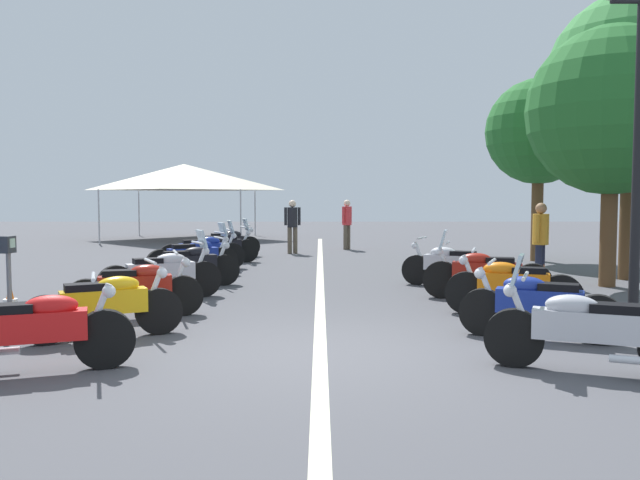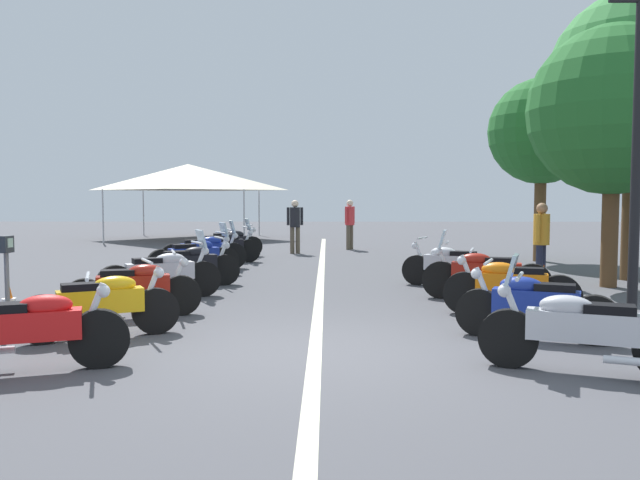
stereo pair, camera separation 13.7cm
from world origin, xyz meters
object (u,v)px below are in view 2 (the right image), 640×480
motorcycle_left_row_2 (135,288)px  motorcycle_left_row_8 (230,242)px  motorcycle_right_row_1 (534,305)px  roadside_tree_2 (542,132)px  motorcycle_left_row_3 (162,273)px  motorcycle_left_row_0 (29,330)px  motorcycle_right_row_3 (484,273)px  motorcycle_right_row_4 (451,265)px  street_lamp_twin_globe (639,88)px  event_tent (188,177)px  motorcycle_left_row_1 (102,304)px  roadside_tree_1 (634,77)px  motorcycle_left_row_6 (205,251)px  traffic_cone_1 (544,283)px  motorcycle_left_row_5 (195,256)px  parking_meter (7,266)px  motorcycle_left_row_4 (189,265)px  roadside_tree_0 (613,111)px  motorcycle_right_row_2 (510,286)px  bystander_3 (295,222)px  bystander_1 (350,220)px  bystander_0 (541,237)px  motorcycle_left_row_7 (225,246)px  motorcycle_right_row_0 (581,329)px  traffic_cone_0 (9,304)px

motorcycle_left_row_2 → motorcycle_left_row_8: bearing=73.0°
motorcycle_right_row_1 → roadside_tree_2: 11.01m
motorcycle_left_row_3 → motorcycle_left_row_0: bearing=-119.5°
motorcycle_right_row_3 → motorcycle_right_row_4: (1.63, 0.26, -0.03)m
street_lamp_twin_globe → event_tent: street_lamp_twin_globe is taller
motorcycle_left_row_0 → motorcycle_right_row_1: size_ratio=1.02×
motorcycle_left_row_1 → roadside_tree_1: (5.89, -9.37, 3.91)m
motorcycle_left_row_0 → roadside_tree_1: size_ratio=0.31×
motorcycle_left_row_6 → street_lamp_twin_globe: (-6.72, -7.35, 2.83)m
motorcycle_right_row_1 → traffic_cone_1: size_ratio=3.07×
motorcycle_left_row_2 → roadside_tree_1: roadside_tree_1 is taller
motorcycle_left_row_5 → street_lamp_twin_globe: bearing=-64.8°
motorcycle_left_row_8 → parking_meter: 10.83m
motorcycle_left_row_6 → roadside_tree_1: 10.48m
motorcycle_left_row_4 → roadside_tree_0: (0.14, -8.38, 3.03)m
motorcycle_left_row_3 → motorcycle_left_row_5: (3.18, 0.07, 0.00)m
motorcycle_left_row_4 → roadside_tree_1: (1.24, -9.28, 3.90)m
motorcycle_right_row_2 → traffic_cone_1: size_ratio=3.21×
motorcycle_left_row_3 → motorcycle_right_row_1: motorcycle_left_row_3 is taller
motorcycle_left_row_2 → bystander_3: 11.07m
motorcycle_right_row_1 → bystander_1: 14.09m
motorcycle_left_row_6 → bystander_0: bearing=-38.9°
traffic_cone_1 → roadside_tree_2: size_ratio=0.12×
street_lamp_twin_globe → motorcycle_left_row_7: bearing=40.6°
motorcycle_left_row_0 → street_lamp_twin_globe: street_lamp_twin_globe is taller
motorcycle_left_row_4 → roadside_tree_1: size_ratio=0.32×
motorcycle_left_row_0 → motorcycle_right_row_0: size_ratio=0.96×
motorcycle_left_row_5 → motorcycle_right_row_2: 7.40m
motorcycle_right_row_4 → motorcycle_left_row_8: bearing=-24.1°
motorcycle_left_row_3 → roadside_tree_1: roadside_tree_1 is taller
motorcycle_right_row_1 → bystander_0: bystander_0 is taller
motorcycle_right_row_4 → street_lamp_twin_globe: (-3.67, -1.85, 2.86)m
motorcycle_left_row_7 → motorcycle_right_row_0: 12.18m
motorcycle_left_row_2 → motorcycle_left_row_8: 9.58m
motorcycle_left_row_1 → bystander_3: 12.47m
bystander_1 → roadside_tree_1: 10.44m
motorcycle_left_row_0 → street_lamp_twin_globe: 8.32m
motorcycle_left_row_1 → motorcycle_right_row_4: motorcycle_right_row_4 is taller
bystander_0 → roadside_tree_2: bearing=-71.6°
motorcycle_left_row_1 → motorcycle_left_row_5: size_ratio=0.95×
motorcycle_left_row_8 → motorcycle_right_row_1: (-11.03, -5.48, -0.00)m
motorcycle_right_row_3 → street_lamp_twin_globe: (-2.05, -1.59, 2.83)m
motorcycle_left_row_6 → traffic_cone_1: 8.20m
street_lamp_twin_globe → traffic_cone_0: size_ratio=7.86×
street_lamp_twin_globe → bystander_1: (12.88, 3.55, -2.31)m
parking_meter → event_tent: event_tent is taller
motorcycle_right_row_1 → motorcycle_right_row_2: motorcycle_right_row_2 is taller
motorcycle_left_row_3 → motorcycle_right_row_0: 7.19m
roadside_tree_1 → motorcycle_right_row_0: bearing=152.0°
event_tent → traffic_cone_0: bearing=-175.5°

